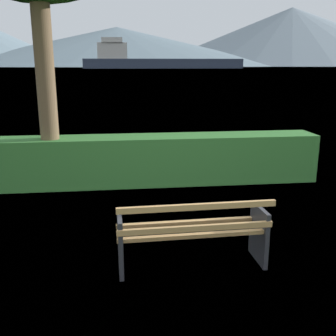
{
  "coord_description": "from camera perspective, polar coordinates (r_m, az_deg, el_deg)",
  "views": [
    {
      "loc": [
        -0.79,
        -4.19,
        2.3
      ],
      "look_at": [
        0.0,
        2.19,
        0.61
      ],
      "focal_mm": 42.31,
      "sensor_mm": 36.0,
      "label": 1
    }
  ],
  "objects": [
    {
      "name": "ground_plane",
      "position": [
        4.85,
        3.28,
        -13.62
      ],
      "size": [
        1400.0,
        1400.0,
        0.0
      ],
      "primitive_type": "plane",
      "color": "#4C6B33"
    },
    {
      "name": "water_surface",
      "position": [
        312.04,
        -7.15,
        14.17
      ],
      "size": [
        620.0,
        620.0,
        0.0
      ],
      "primitive_type": "plane",
      "color": "#6B8EA3",
      "rests_on": "ground_plane"
    },
    {
      "name": "park_bench",
      "position": [
        4.61,
        3.51,
        -9.29
      ],
      "size": [
        1.74,
        0.62,
        0.87
      ],
      "color": "tan",
      "rests_on": "ground_plane"
    },
    {
      "name": "hedge_row",
      "position": [
        7.84,
        -1.08,
        1.24
      ],
      "size": [
        6.21,
        0.76,
        0.94
      ],
      "primitive_type": "cube",
      "color": "#387A33",
      "rests_on": "ground_plane"
    },
    {
      "name": "cargo_ship_large",
      "position": [
        236.97,
        -2.43,
        15.27
      ],
      "size": [
        91.47,
        14.03,
        16.76
      ],
      "color": "#2D384C",
      "rests_on": "water_surface"
    },
    {
      "name": "distant_hills",
      "position": [
        577.37,
        -2.66,
        18.15
      ],
      "size": [
        881.94,
        472.33,
        84.07
      ],
      "color": "slate",
      "rests_on": "ground_plane"
    }
  ]
}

